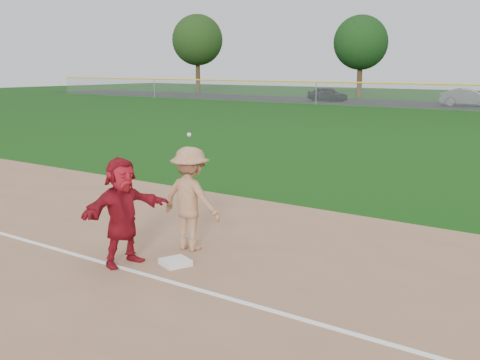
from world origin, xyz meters
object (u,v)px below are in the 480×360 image
Objects in this scene: base_runner at (122,211)px; car_left at (327,94)px; car_mid at (468,97)px; first_base at (175,262)px.

base_runner is 50.21m from car_left.
car_left is (-20.65, 45.76, -0.27)m from base_runner.
car_mid is (-7.41, 46.17, -0.20)m from base_runner.
car_mid is at bearing 16.86° from base_runner.
first_base is 1.28m from base_runner.
car_left reaches higher than first_base.
car_mid is at bearing 100.16° from first_base.
car_left is 0.87× the size of car_mid.
car_mid is (13.24, 0.40, 0.07)m from car_left.
base_runner is 0.41× the size of car_mid.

